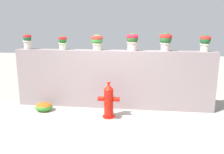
# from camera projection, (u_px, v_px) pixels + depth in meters

# --- Properties ---
(ground_plane) EXTENTS (24.00, 24.00, 0.00)m
(ground_plane) POSITION_uv_depth(u_px,v_px,m) (106.00, 125.00, 5.37)
(ground_plane) COLOR #A09B90
(stone_wall) EXTENTS (5.24, 0.33, 1.55)m
(stone_wall) POSITION_uv_depth(u_px,v_px,m) (113.00, 79.00, 6.38)
(stone_wall) COLOR gray
(stone_wall) RESTS_ON ground
(potted_plant_0) EXTENTS (0.24, 0.24, 0.41)m
(potted_plant_0) POSITION_uv_depth(u_px,v_px,m) (28.00, 40.00, 6.42)
(potted_plant_0) COLOR beige
(potted_plant_0) RESTS_ON stone_wall
(potted_plant_1) EXTENTS (0.22, 0.22, 0.37)m
(potted_plant_1) POSITION_uv_depth(u_px,v_px,m) (63.00, 41.00, 6.31)
(potted_plant_1) COLOR beige
(potted_plant_1) RESTS_ON stone_wall
(potted_plant_2) EXTENTS (0.31, 0.31, 0.41)m
(potted_plant_2) POSITION_uv_depth(u_px,v_px,m) (97.00, 41.00, 6.20)
(potted_plant_2) COLOR beige
(potted_plant_2) RESTS_ON stone_wall
(potted_plant_3) EXTENTS (0.30, 0.30, 0.45)m
(potted_plant_3) POSITION_uv_depth(u_px,v_px,m) (132.00, 40.00, 6.09)
(potted_plant_3) COLOR beige
(potted_plant_3) RESTS_ON stone_wall
(potted_plant_4) EXTENTS (0.32, 0.32, 0.46)m
(potted_plant_4) POSITION_uv_depth(u_px,v_px,m) (166.00, 40.00, 6.01)
(potted_plant_4) COLOR beige
(potted_plant_4) RESTS_ON stone_wall
(potted_plant_5) EXTENTS (0.27, 0.27, 0.42)m
(potted_plant_5) POSITION_uv_depth(u_px,v_px,m) (205.00, 41.00, 5.91)
(potted_plant_5) COLOR beige
(potted_plant_5) RESTS_ON stone_wall
(fire_hydrant) EXTENTS (0.53, 0.43, 0.88)m
(fire_hydrant) POSITION_uv_depth(u_px,v_px,m) (109.00, 101.00, 5.73)
(fire_hydrant) COLOR red
(fire_hydrant) RESTS_ON ground
(flower_bush_left) EXTENTS (0.45, 0.40, 0.23)m
(flower_bush_left) POSITION_uv_depth(u_px,v_px,m) (44.00, 106.00, 6.22)
(flower_bush_left) COLOR #38812C
(flower_bush_left) RESTS_ON ground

